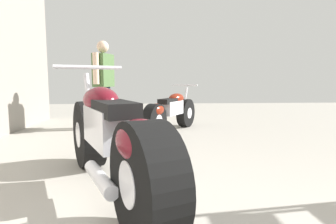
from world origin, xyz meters
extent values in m
plane|color=#9E998E|center=(0.00, 3.18, 0.00)|extent=(15.27, 15.27, 0.00)
cylinder|color=black|center=(-1.17, 2.89, 0.34)|extent=(0.48, 0.72, 0.69)
cylinder|color=silver|center=(-1.17, 2.89, 0.34)|extent=(0.32, 0.33, 0.26)
cylinder|color=black|center=(-0.55, 1.46, 0.34)|extent=(0.48, 0.72, 0.69)
cylinder|color=silver|center=(-0.55, 1.46, 0.34)|extent=(0.32, 0.33, 0.26)
cube|color=silver|center=(-0.86, 2.18, 0.54)|extent=(0.51, 0.73, 0.30)
ellipsoid|color=#5B0F19|center=(-0.95, 2.40, 0.73)|extent=(0.48, 0.62, 0.24)
cube|color=black|center=(-0.79, 2.00, 0.70)|extent=(0.42, 0.57, 0.11)
ellipsoid|color=#5B0F19|center=(-0.58, 1.51, 0.56)|extent=(0.44, 0.54, 0.26)
cylinder|color=silver|center=(-1.15, 2.86, 0.67)|extent=(0.16, 0.27, 0.62)
cylinder|color=silver|center=(-1.13, 2.82, 1.03)|extent=(0.63, 0.30, 0.04)
cylinder|color=silver|center=(-0.87, 1.82, 0.24)|extent=(0.32, 0.58, 0.10)
cylinder|color=black|center=(0.16, 5.34, 0.27)|extent=(0.41, 0.55, 0.54)
cylinder|color=silver|center=(0.16, 5.34, 0.27)|extent=(0.25, 0.26, 0.21)
cylinder|color=black|center=(-0.46, 4.29, 0.27)|extent=(0.41, 0.55, 0.54)
cylinder|color=silver|center=(-0.46, 4.29, 0.27)|extent=(0.25, 0.26, 0.21)
cube|color=silver|center=(-0.15, 4.81, 0.42)|extent=(0.45, 0.57, 0.24)
ellipsoid|color=maroon|center=(-0.06, 4.97, 0.57)|extent=(0.41, 0.49, 0.19)
cube|color=black|center=(-0.23, 4.68, 0.55)|extent=(0.37, 0.44, 0.08)
ellipsoid|color=maroon|center=(-0.44, 4.32, 0.44)|extent=(0.38, 0.43, 0.20)
cylinder|color=silver|center=(0.14, 5.31, 0.52)|extent=(0.14, 0.20, 0.49)
cylinder|color=silver|center=(0.13, 5.28, 0.81)|extent=(0.47, 0.29, 0.03)
cylinder|color=silver|center=(-0.38, 4.66, 0.19)|extent=(0.30, 0.44, 0.08)
cylinder|color=#2D3851|center=(-1.35, 5.34, 0.39)|extent=(0.19, 0.19, 0.78)
cylinder|color=#2D3851|center=(-1.42, 5.16, 0.39)|extent=(0.19, 0.19, 0.78)
cube|color=#476638|center=(-1.39, 5.25, 1.08)|extent=(0.36, 0.48, 0.60)
cylinder|color=beige|center=(-1.30, 5.51, 1.11)|extent=(0.14, 0.14, 0.55)
cylinder|color=beige|center=(-1.47, 5.00, 1.11)|extent=(0.14, 0.14, 0.55)
sphere|color=beige|center=(-1.39, 5.25, 1.51)|extent=(0.22, 0.22, 0.22)
camera|label=1|loc=(-0.53, -0.05, 0.90)|focal=30.09mm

